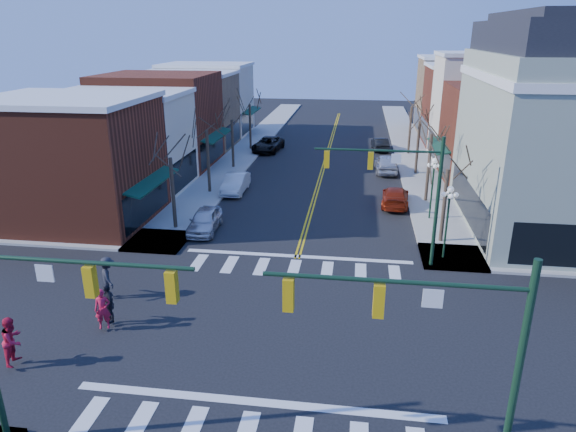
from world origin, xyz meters
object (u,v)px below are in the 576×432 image
at_px(car_right_near, 395,196).
at_px(car_left_far, 268,144).
at_px(car_left_mid, 235,183).
at_px(lamppost_corner, 448,210).
at_px(car_left_near, 205,220).
at_px(car_right_far, 380,144).
at_px(pedestrian_dark_a, 108,303).
at_px(pedestrian_red_b, 13,340).
at_px(car_right_mid, 386,163).
at_px(lamppost_midblock, 433,178).
at_px(pedestrian_dark_b, 108,277).
at_px(pedestrian_red_a, 103,309).

bearing_deg(car_right_near, car_left_far, -48.78).
distance_m(car_left_mid, car_left_far, 15.10).
distance_m(lamppost_corner, car_left_mid, 18.41).
bearing_deg(lamppost_corner, car_left_mid, 143.02).
distance_m(car_left_near, car_right_near, 14.26).
distance_m(car_left_mid, car_right_far, 20.89).
distance_m(car_left_near, pedestrian_dark_a, 11.51).
bearing_deg(car_right_far, pedestrian_red_b, 62.87).
bearing_deg(pedestrian_dark_a, lamppost_corner, 73.03).
bearing_deg(pedestrian_dark_a, car_left_far, 131.40).
height_order(car_left_mid, car_right_mid, car_right_mid).
relative_size(lamppost_corner, lamppost_midblock, 1.00).
height_order(lamppost_corner, pedestrian_dark_b, lamppost_corner).
xyz_separation_m(lamppost_corner, car_right_far, (-2.69, 28.15, -2.27)).
bearing_deg(car_left_far, lamppost_midblock, -46.92).
bearing_deg(car_left_mid, car_right_near, -7.73).
xyz_separation_m(lamppost_midblock, car_right_mid, (-2.42, 12.43, -2.14)).
bearing_deg(car_left_mid, lamppost_midblock, -17.54).
distance_m(car_left_far, car_right_far, 12.09).
height_order(pedestrian_red_a, pedestrian_red_b, pedestrian_red_b).
bearing_deg(pedestrian_red_b, pedestrian_dark_a, -39.98).
bearing_deg(car_left_mid, pedestrian_dark_a, -93.00).
relative_size(car_left_mid, pedestrian_dark_b, 2.30).
bearing_deg(car_right_mid, pedestrian_dark_a, 63.56).
relative_size(car_right_near, car_right_mid, 0.98).
bearing_deg(lamppost_midblock, car_left_near, -164.53).
bearing_deg(car_right_near, pedestrian_dark_b, 52.62).
height_order(car_left_near, pedestrian_red_b, pedestrian_red_b).
height_order(lamppost_corner, car_right_mid, lamppost_corner).
bearing_deg(car_left_far, pedestrian_red_a, -85.06).
xyz_separation_m(car_left_mid, car_right_far, (11.91, 17.16, -0.05)).
relative_size(car_left_near, car_right_near, 0.90).
bearing_deg(pedestrian_dark_b, pedestrian_red_a, 164.08).
xyz_separation_m(lamppost_midblock, car_right_near, (-2.15, 2.90, -2.28)).
bearing_deg(car_left_far, car_left_near, -83.61).
bearing_deg(lamppost_corner, pedestrian_dark_a, -149.83).
relative_size(car_right_near, pedestrian_dark_b, 2.40).
height_order(car_left_mid, car_right_near, car_left_mid).
relative_size(lamppost_midblock, car_left_mid, 0.96).
height_order(car_left_mid, pedestrian_dark_a, pedestrian_dark_a).
distance_m(lamppost_corner, pedestrian_red_b, 21.65).
bearing_deg(pedestrian_dark_b, pedestrian_dark_a, 168.48).
distance_m(car_right_far, pedestrian_red_b, 43.16).
bearing_deg(pedestrian_dark_b, car_right_far, -59.50).
bearing_deg(pedestrian_red_a, car_right_near, 34.26).
height_order(lamppost_corner, pedestrian_red_b, lamppost_corner).
distance_m(lamppost_midblock, car_right_mid, 12.84).
height_order(car_left_mid, pedestrian_red_b, pedestrian_red_b).
relative_size(lamppost_corner, car_right_mid, 0.90).
xyz_separation_m(car_left_near, pedestrian_red_a, (-0.90, -11.99, 0.33)).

